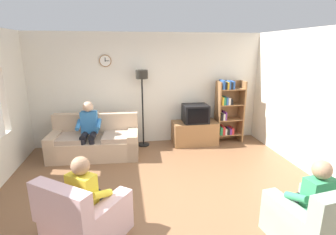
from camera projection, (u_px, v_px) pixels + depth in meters
ground_plane at (167, 197)px, 4.17m from camera, size 12.00×12.00×0.00m
back_wall_assembly at (149, 89)px, 6.34m from camera, size 6.20×0.17×2.70m
right_wall at (335, 109)px, 4.28m from camera, size 0.12×5.80×2.70m
couch at (95, 142)px, 5.69m from camera, size 1.95×1.00×0.90m
tv_stand at (195, 133)px, 6.41m from camera, size 1.10×0.56×0.57m
tv at (195, 114)px, 6.26m from camera, size 0.60×0.49×0.44m
bookshelf at (227, 110)px, 6.48m from camera, size 0.68×0.36×1.59m
floor_lamp at (142, 87)px, 5.99m from camera, size 0.28×0.28×1.85m
armchair_near_window at (85, 219)px, 3.18m from camera, size 1.17×1.18×0.90m
armchair_near_bookshelf at (313, 224)px, 3.09m from camera, size 0.91×0.98×0.90m
person_on_couch at (89, 127)px, 5.47m from camera, size 0.53×0.55×1.24m
person_in_left_armchair at (88, 193)px, 3.18m from camera, size 0.62×0.64×1.12m
person_in_right_armchair at (311, 197)px, 3.08m from camera, size 0.55×0.57×1.12m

